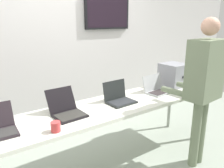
% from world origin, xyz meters
% --- Properties ---
extents(ground, '(8.00, 8.00, 0.04)m').
position_xyz_m(ground, '(0.00, 0.00, -0.02)').
color(ground, '#96A193').
extents(back_wall, '(8.00, 0.11, 2.43)m').
position_xyz_m(back_wall, '(0.02, 1.13, 1.23)').
color(back_wall, silver).
rests_on(back_wall, ground).
extents(workbench, '(2.96, 0.70, 0.78)m').
position_xyz_m(workbench, '(0.00, 0.00, 0.73)').
color(workbench, silver).
rests_on(workbench, ground).
extents(equipment_box, '(0.34, 0.36, 0.34)m').
position_xyz_m(equipment_box, '(1.26, 0.12, 0.95)').
color(equipment_box, gray).
rests_on(equipment_box, workbench).
extents(laptop_station_1, '(0.33, 0.40, 0.26)m').
position_xyz_m(laptop_station_1, '(-0.53, 0.04, 0.84)').
color(laptop_station_1, black).
rests_on(laptop_station_1, workbench).
extents(laptop_station_2, '(0.34, 0.29, 0.25)m').
position_xyz_m(laptop_station_2, '(0.15, 0.02, 0.84)').
color(laptop_station_2, '#212525').
rests_on(laptop_station_2, workbench).
extents(laptop_station_3, '(0.39, 0.32, 0.23)m').
position_xyz_m(laptop_station_3, '(0.82, 0.03, 0.83)').
color(laptop_station_3, '#ADB0B2').
rests_on(laptop_station_3, workbench).
extents(person, '(0.47, 0.61, 1.78)m').
position_xyz_m(person, '(0.88, -0.62, 1.08)').
color(person, slate).
rests_on(person, ground).
extents(coffee_mug, '(0.09, 0.09, 0.09)m').
position_xyz_m(coffee_mug, '(-0.77, -0.25, 0.83)').
color(coffee_mug, '#D03D3E').
rests_on(coffee_mug, workbench).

